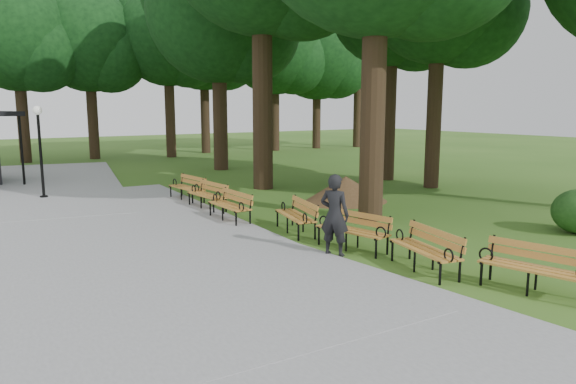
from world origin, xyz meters
TOP-DOWN VIEW (x-y plane):
  - ground at (0.00, 0.00)m, footprint 100.00×100.00m
  - path at (-4.00, 3.00)m, footprint 12.00×38.00m
  - person at (0.02, -1.43)m, footprint 0.72×0.80m
  - lamp_post at (-4.34, 10.00)m, footprint 0.32×0.32m
  - dirt_mound at (4.41, 3.63)m, footprint 2.59×2.59m
  - bench_0 at (1.51, -5.21)m, footprint 1.11×2.00m
  - bench_1 at (0.85, -3.30)m, footprint 1.02×1.99m
  - bench_2 at (0.65, -1.28)m, footprint 1.05×2.00m
  - bench_3 at (0.45, 0.79)m, footprint 1.05×2.00m
  - bench_4 at (-0.37, 3.01)m, footprint 0.67×1.91m
  - bench_5 at (-0.17, 5.03)m, footprint 0.79×1.95m
  - bench_6 at (-0.14, 6.85)m, footprint 0.83×1.96m
  - lawn_tree_4 at (4.84, 14.54)m, footprint 7.21×7.21m
  - lawn_tree_5 at (9.55, 6.98)m, footprint 5.52×5.52m
  - tree_backdrop at (6.81, 23.53)m, footprint 35.95×9.19m

SIDE VIEW (x-z plane):
  - ground at x=0.00m, z-range 0.00..0.00m
  - path at x=-4.00m, z-range 0.00..0.06m
  - bench_0 at x=1.51m, z-range 0.00..0.88m
  - bench_1 at x=0.85m, z-range 0.00..0.88m
  - bench_2 at x=0.65m, z-range 0.00..0.88m
  - bench_3 at x=0.45m, z-range 0.00..0.88m
  - bench_4 at x=-0.37m, z-range 0.00..0.88m
  - bench_5 at x=-0.17m, z-range 0.00..0.88m
  - bench_6 at x=-0.14m, z-range 0.00..0.88m
  - dirt_mound at x=4.41m, z-range 0.00..0.89m
  - person at x=0.02m, z-range 0.00..1.83m
  - lamp_post at x=-4.34m, z-range 0.71..4.01m
  - lawn_tree_5 at x=9.55m, z-range 2.43..12.94m
  - lawn_tree_4 at x=4.84m, z-range 2.17..13.82m
  - tree_backdrop at x=6.81m, z-range 0.00..16.67m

